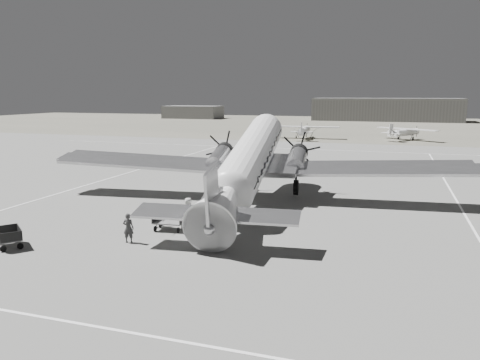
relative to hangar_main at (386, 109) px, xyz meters
name	(u,v)px	position (x,y,z in m)	size (l,w,h in m)	color
ground	(264,225)	(-5.00, -120.00, -3.30)	(260.00, 260.00, 0.00)	slate
taxi_line_near	(152,336)	(-5.00, -134.00, -3.29)	(60.00, 0.15, 0.01)	white
taxi_line_left	(104,180)	(-23.00, -110.00, -3.29)	(0.15, 60.00, 0.01)	white
taxi_line_horizon	(338,150)	(-5.00, -80.00, -3.29)	(90.00, 0.15, 0.01)	white
grass_infield	(363,126)	(-5.00, -25.00, -3.30)	(260.00, 90.00, 0.01)	#686457
hangar_main	(386,109)	(0.00, 0.00, 0.00)	(42.00, 14.00, 6.60)	slate
shed_secondary	(193,112)	(-60.00, -5.00, -1.30)	(18.00, 10.00, 4.00)	slate
dc3_airliner	(249,164)	(-7.32, -115.49, -0.27)	(31.76, 22.04, 6.05)	silver
light_plane_left	(305,132)	(-12.63, -64.14, -2.04)	(12.10, 9.82, 2.51)	white
light_plane_right	(405,134)	(4.26, -61.59, -2.14)	(11.15, 9.05, 2.32)	white
baggage_cart_near	(169,222)	(-9.95, -122.82, -2.78)	(1.83, 1.29, 1.03)	slate
baggage_cart_far	(9,238)	(-16.47, -128.11, -2.80)	(1.78, 1.26, 1.01)	slate
ground_crew	(128,228)	(-10.96, -125.56, -2.49)	(0.59, 0.39, 1.61)	#2B2B2B
ramp_agent	(160,215)	(-10.76, -122.32, -2.57)	(0.71, 0.56, 1.47)	#B0B0AE
passenger	(188,210)	(-9.58, -120.88, -2.52)	(0.76, 0.49, 1.55)	beige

